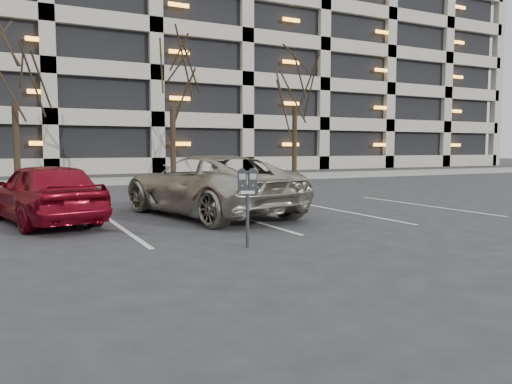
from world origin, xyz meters
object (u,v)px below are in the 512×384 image
object	(u,v)px
tree_b	(13,51)
car_red	(45,193)
parking_meter	(247,188)
suv_silver	(208,185)
tree_d	(295,62)
tree_c	(172,62)

from	to	relation	value
tree_b	car_red	size ratio (longest dim) A/B	2.04
parking_meter	suv_silver	bearing A→B (deg)	98.90
suv_silver	tree_d	bearing A→B (deg)	-139.94
tree_b	tree_c	size ratio (longest dim) A/B	0.99
tree_b	car_red	distance (m)	13.63
suv_silver	parking_meter	bearing A→B (deg)	66.03
tree_c	tree_b	bearing A→B (deg)	180.00
tree_c	suv_silver	world-z (taller)	tree_c
suv_silver	tree_c	bearing A→B (deg)	-115.39
parking_meter	car_red	distance (m)	5.02
tree_b	parking_meter	size ratio (longest dim) A/B	6.35
parking_meter	suv_silver	world-z (taller)	suv_silver
car_red	tree_c	bearing A→B (deg)	-131.39
tree_c	car_red	distance (m)	15.21
car_red	parking_meter	bearing A→B (deg)	109.73
tree_b	car_red	bearing A→B (deg)	-88.71
tree_b	tree_d	xyz separation A→B (m)	(14.00, 0.00, 0.58)
tree_b	parking_meter	distance (m)	17.76
tree_d	car_red	bearing A→B (deg)	-137.32
tree_b	suv_silver	bearing A→B (deg)	-73.24
suv_silver	car_red	distance (m)	3.60
tree_b	parking_meter	xyz separation A→B (m)	(3.02, -16.84, -4.78)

